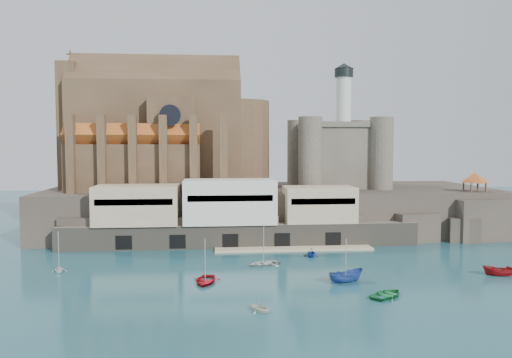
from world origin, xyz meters
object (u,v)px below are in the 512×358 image
object	(u,v)px
boat_2	(346,282)
boat_1	(260,311)
church	(165,135)
pavilion	(475,179)
castle_keep	(337,151)
boat_0	(205,283)

from	to	relation	value
boat_2	boat_1	bearing A→B (deg)	112.67
church	pavilion	bearing A→B (deg)	-13.48
castle_keep	pavilion	size ratio (longest dim) A/B	4.58
church	boat_1	world-z (taller)	church
castle_keep	boat_2	distance (m)	50.65
church	pavilion	distance (m)	68.65
church	castle_keep	world-z (taller)	church
church	boat_1	xyz separation A→B (m)	(16.28, -58.42, -22.13)
boat_0	boat_1	xyz separation A→B (m)	(6.66, -13.10, 0.00)
church	boat_2	world-z (taller)	church
church	boat_0	xyz separation A→B (m)	(9.62, -45.33, -22.13)
boat_0	boat_1	size ratio (longest dim) A/B	1.83
pavilion	boat_0	xyz separation A→B (m)	(-56.51, -29.47, -12.73)
boat_1	boat_2	xyz separation A→B (m)	(13.65, 11.55, 0.00)
boat_1	boat_2	bearing A→B (deg)	-1.59
pavilion	boat_1	bearing A→B (deg)	-139.50
boat_0	boat_2	size ratio (longest dim) A/B	1.05
boat_1	castle_keep	bearing A→B (deg)	25.63
boat_0	boat_1	world-z (taller)	boat_0
boat_2	pavilion	bearing A→B (deg)	-66.96
boat_0	boat_2	xyz separation A→B (m)	(20.32, -1.55, 0.00)
castle_keep	boat_2	size ratio (longest dim) A/B	5.21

